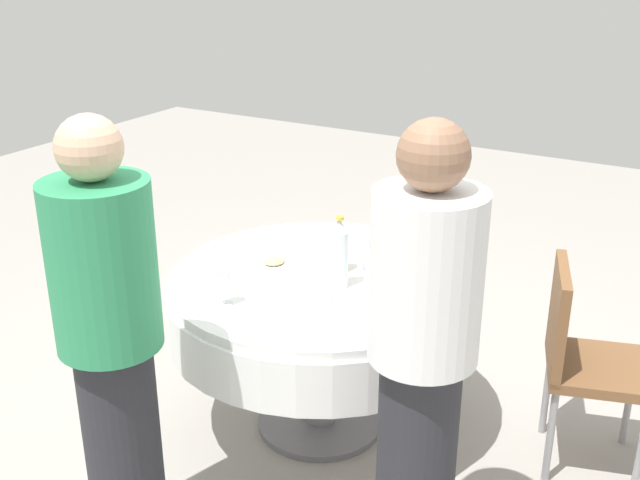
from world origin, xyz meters
name	(u,v)px	position (x,y,z in m)	size (l,w,h in m)	color
ground_plane	(320,424)	(0.00, 0.00, 0.00)	(10.00, 10.00, 0.00)	gray
dining_table	(320,308)	(0.00, 0.00, 0.59)	(1.30, 1.30, 0.74)	white
bottle_amber_far	(339,246)	(-0.08, 0.05, 0.85)	(0.07, 0.07, 0.25)	#8C5619
bottle_clear_west	(340,254)	(0.05, 0.12, 0.88)	(0.07, 0.07, 0.30)	silver
bottle_clear_rear	(452,250)	(-0.21, 0.49, 0.88)	(0.06, 0.06, 0.31)	silver
wine_glass_north	(364,248)	(-0.13, 0.14, 0.85)	(0.06, 0.06, 0.15)	white
wine_glass_inner	(374,261)	(-0.03, 0.23, 0.85)	(0.07, 0.07, 0.15)	white
wine_glass_left	(224,280)	(0.41, -0.18, 0.84)	(0.07, 0.07, 0.15)	white
plate_east	(302,299)	(0.24, 0.06, 0.75)	(0.23, 0.23, 0.02)	white
plate_outer	(274,264)	(0.02, -0.22, 0.75)	(0.22, 0.22, 0.04)	white
spoon_west	(408,308)	(0.09, 0.44, 0.74)	(0.18, 0.02, 0.01)	silver
spoon_rear	(403,276)	(-0.16, 0.31, 0.74)	(0.18, 0.02, 0.01)	silver
spoon_north	(380,252)	(-0.35, 0.11, 0.74)	(0.18, 0.02, 0.01)	silver
person_far	(422,362)	(0.59, 0.70, 0.84)	(0.34, 0.34, 1.61)	#26262B
person_west	(112,344)	(0.98, -0.22, 0.83)	(0.34, 0.34, 1.59)	#26262B
chair_left	(580,351)	(-0.31, 1.02, 0.52)	(0.50, 0.50, 0.87)	brown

